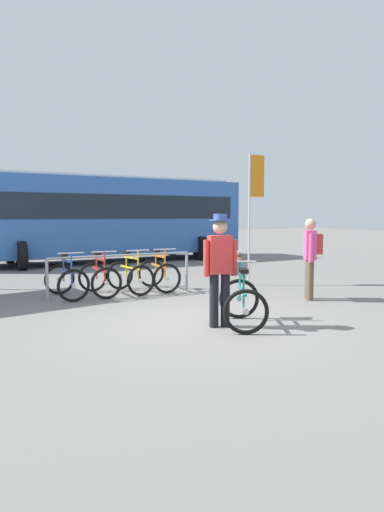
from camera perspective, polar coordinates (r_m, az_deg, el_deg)
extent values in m
plane|color=slate|center=(7.24, 1.30, -8.48)|extent=(80.00, 80.00, 0.00)
cylinder|color=#99999E|center=(9.43, -17.69, -2.91)|extent=(0.06, 0.06, 0.85)
cylinder|color=#99999E|center=(10.53, -0.67, -1.85)|extent=(0.06, 0.06, 0.85)
cylinder|color=#99999E|center=(9.82, -8.74, 0.08)|extent=(3.15, 0.14, 0.05)
torus|color=black|center=(10.20, -16.26, -2.82)|extent=(0.66, 0.13, 0.66)
cylinder|color=#B7B7BC|center=(10.20, -16.26, -2.82)|extent=(0.08, 0.07, 0.08)
torus|color=black|center=(9.23, -14.60, -3.61)|extent=(0.66, 0.13, 0.66)
cylinder|color=#B7B7BC|center=(9.23, -14.60, -3.61)|extent=(0.08, 0.07, 0.08)
cube|color=#2D56B7|center=(9.68, -15.50, -1.88)|extent=(0.09, 0.92, 0.04)
cube|color=#2D56B7|center=(9.61, -15.45, -0.58)|extent=(0.07, 0.61, 0.04)
cylinder|color=#2D56B7|center=(9.85, -15.80, -1.47)|extent=(0.03, 0.03, 0.55)
cube|color=black|center=(9.82, -15.84, 0.12)|extent=(0.13, 0.25, 0.06)
cylinder|color=#2D56B7|center=(9.30, -14.86, -1.58)|extent=(0.03, 0.03, 0.63)
cylinder|color=#B7B7BC|center=(9.27, -14.91, 0.35)|extent=(0.52, 0.06, 0.03)
torus|color=black|center=(10.39, -12.34, -2.60)|extent=(0.66, 0.08, 0.66)
cylinder|color=#B7B7BC|center=(10.39, -12.34, -2.60)|extent=(0.08, 0.06, 0.08)
torus|color=black|center=(9.42, -10.65, -3.35)|extent=(0.66, 0.08, 0.66)
cylinder|color=#B7B7BC|center=(9.42, -10.65, -3.35)|extent=(0.08, 0.06, 0.08)
cube|color=red|center=(9.87, -11.56, -1.66)|extent=(0.04, 0.92, 0.04)
cube|color=red|center=(9.80, -11.50, -0.39)|extent=(0.04, 0.61, 0.04)
cylinder|color=red|center=(10.04, -11.86, -1.27)|extent=(0.03, 0.03, 0.55)
cube|color=black|center=(10.02, -11.89, 0.30)|extent=(0.12, 0.24, 0.06)
cylinder|color=red|center=(9.49, -10.90, -1.37)|extent=(0.03, 0.03, 0.63)
cylinder|color=#B7B7BC|center=(9.46, -10.93, 0.52)|extent=(0.52, 0.03, 0.03)
torus|color=black|center=(10.59, -9.00, -2.39)|extent=(0.67, 0.16, 0.66)
cylinder|color=#B7B7BC|center=(10.59, -9.00, -2.39)|extent=(0.09, 0.07, 0.08)
torus|color=black|center=(9.69, -6.42, -3.06)|extent=(0.67, 0.16, 0.66)
cylinder|color=#B7B7BC|center=(9.69, -6.42, -3.06)|extent=(0.09, 0.07, 0.08)
cube|color=yellow|center=(10.11, -7.78, -1.45)|extent=(0.14, 0.92, 0.04)
cube|color=yellow|center=(10.04, -7.67, -0.20)|extent=(0.10, 0.61, 0.04)
cylinder|color=yellow|center=(10.27, -8.24, -1.07)|extent=(0.03, 0.03, 0.55)
cube|color=black|center=(10.24, -8.26, 0.46)|extent=(0.15, 0.25, 0.06)
cylinder|color=yellow|center=(9.76, -6.77, -1.14)|extent=(0.03, 0.03, 0.63)
cylinder|color=#B7B7BC|center=(9.73, -6.79, 0.70)|extent=(0.52, 0.08, 0.03)
torus|color=black|center=(10.89, -5.14, -2.15)|extent=(0.66, 0.10, 0.66)
cylinder|color=#B7B7BC|center=(10.89, -5.14, -2.15)|extent=(0.08, 0.06, 0.08)
torus|color=black|center=(9.94, -3.14, -2.83)|extent=(0.66, 0.10, 0.66)
cylinder|color=#B7B7BC|center=(9.94, -3.14, -2.83)|extent=(0.08, 0.06, 0.08)
cube|color=orange|center=(10.39, -4.19, -1.24)|extent=(0.09, 0.92, 0.04)
cube|color=orange|center=(10.32, -4.10, -0.03)|extent=(0.07, 0.61, 0.04)
cylinder|color=orange|center=(10.55, -4.55, -0.87)|extent=(0.03, 0.03, 0.55)
cube|color=black|center=(10.53, -4.56, 0.62)|extent=(0.13, 0.25, 0.06)
cylinder|color=orange|center=(10.02, -3.41, -0.95)|extent=(0.03, 0.03, 0.63)
cylinder|color=#B7B7BC|center=(9.99, -3.42, 0.84)|extent=(0.52, 0.06, 0.03)
torus|color=black|center=(6.58, 6.77, -6.96)|extent=(0.61, 0.37, 0.66)
cylinder|color=#B7B7BC|center=(6.58, 6.77, -6.96)|extent=(0.10, 0.09, 0.08)
torus|color=black|center=(7.57, 5.90, -5.35)|extent=(0.61, 0.37, 0.66)
cylinder|color=#B7B7BC|center=(7.57, 5.90, -5.35)|extent=(0.10, 0.09, 0.08)
cube|color=teal|center=(7.03, 6.32, -4.30)|extent=(0.47, 0.83, 0.04)
cube|color=teal|center=(7.05, 6.30, -2.43)|extent=(0.32, 0.56, 0.04)
cylinder|color=teal|center=(6.85, 6.49, -4.14)|extent=(0.03, 0.03, 0.55)
cube|color=black|center=(6.81, 6.51, -1.85)|extent=(0.22, 0.27, 0.06)
cylinder|color=teal|center=(7.40, 6.02, -3.13)|extent=(0.03, 0.03, 0.63)
cylinder|color=#B7B7BC|center=(7.36, 6.04, -0.70)|extent=(0.47, 0.27, 0.03)
cube|color=gray|center=(7.52, 5.92, -1.50)|extent=(0.32, 0.30, 0.22)
ellipsoid|color=#4C3828|center=(7.51, 5.93, -0.74)|extent=(0.23, 0.23, 0.16)
sphere|color=#4C3828|center=(7.58, 5.88, 0.07)|extent=(0.11, 0.11, 0.11)
cylinder|color=black|center=(7.01, 4.19, -5.52)|extent=(0.14, 0.14, 0.82)
cylinder|color=black|center=(6.95, 2.78, -5.60)|extent=(0.14, 0.14, 0.82)
cube|color=red|center=(6.89, 3.52, 0.17)|extent=(0.38, 0.27, 0.58)
cylinder|color=red|center=(6.94, 5.29, -0.21)|extent=(0.09, 0.09, 0.55)
cylinder|color=red|center=(6.81, 1.81, -0.30)|extent=(0.09, 0.09, 0.55)
sphere|color=tan|center=(6.86, 3.54, 3.67)|extent=(0.22, 0.22, 0.22)
cylinder|color=#334C8C|center=(6.86, 3.54, 4.50)|extent=(0.32, 0.32, 0.02)
cylinder|color=#334C8C|center=(6.86, 3.54, 4.92)|extent=(0.20, 0.20, 0.09)
cylinder|color=brown|center=(9.40, 14.57, -2.95)|extent=(0.14, 0.14, 0.82)
cylinder|color=brown|center=(9.58, 14.37, -2.80)|extent=(0.14, 0.14, 0.82)
cube|color=#E54C8C|center=(9.42, 14.56, 1.35)|extent=(0.35, 0.39, 0.58)
cylinder|color=#E54C8C|center=(9.21, 14.69, 0.95)|extent=(0.09, 0.09, 0.55)
cylinder|color=#E54C8C|center=(9.64, 14.20, 1.14)|extent=(0.09, 0.09, 0.55)
sphere|color=tan|center=(9.40, 14.62, 3.90)|extent=(0.22, 0.22, 0.22)
cube|color=#B23333|center=(9.45, 15.52, 1.46)|extent=(0.26, 0.29, 0.40)
cube|color=#3366B7|center=(17.07, -10.51, 4.85)|extent=(10.08, 2.83, 2.70)
cube|color=#19232D|center=(17.07, -10.53, 6.03)|extent=(9.28, 2.82, 0.84)
cube|color=silver|center=(17.12, -10.59, 9.51)|extent=(9.07, 2.54, 0.08)
cylinder|color=black|center=(15.09, -20.55, 0.03)|extent=(0.28, 0.91, 0.90)
cylinder|color=black|center=(17.56, -21.88, 0.65)|extent=(0.28, 0.91, 0.90)
cylinder|color=black|center=(17.37, 1.11, 0.98)|extent=(0.28, 0.91, 0.90)
cylinder|color=black|center=(19.55, -2.66, 1.43)|extent=(0.28, 0.91, 0.90)
cylinder|color=#B2B2B7|center=(11.13, 7.17, 4.55)|extent=(0.05, 0.05, 3.20)
cube|color=orange|center=(11.29, 8.16, 9.88)|extent=(0.40, 0.03, 1.00)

